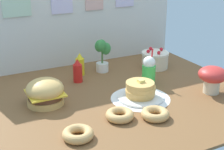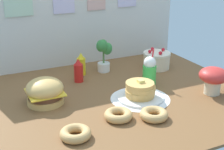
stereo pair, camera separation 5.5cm
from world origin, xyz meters
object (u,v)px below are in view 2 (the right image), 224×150
layer_cake (157,60)px  pancake_stack (140,91)px  potted_plant (104,54)px  mushroom_stool (213,78)px  ketchup_bottle (79,71)px  donut_vanilla (154,114)px  burger (45,91)px  cream_soda_cup (149,71)px  donut_pink_glaze (76,133)px  mustard_bottle (81,65)px  donut_chocolate (118,115)px

layer_cake → pancake_stack: bearing=-132.7°
potted_plant → mushroom_stool: (0.56, -0.83, -0.03)m
layer_cake → ketchup_bottle: ketchup_bottle is taller
donut_vanilla → burger: bearing=137.7°
burger → pancake_stack: (0.67, -0.24, -0.03)m
cream_soda_cup → donut_pink_glaze: cream_soda_cup is taller
donut_vanilla → layer_cake: bearing=56.2°
layer_cake → ketchup_bottle: (-0.79, -0.00, 0.02)m
layer_cake → donut_pink_glaze: (-1.12, -0.84, -0.05)m
mustard_bottle → donut_vanilla: mustard_bottle is taller
pancake_stack → donut_pink_glaze: bearing=-153.9°
pancake_stack → donut_vanilla: bearing=-102.9°
ketchup_bottle → donut_chocolate: bearing=-89.2°
pancake_stack → layer_cake: layer_cake is taller
donut_pink_glaze → donut_chocolate: (0.34, 0.10, 0.00)m
ketchup_bottle → cream_soda_cup: (0.51, -0.32, 0.03)m
potted_plant → pancake_stack: bearing=-90.0°
potted_plant → mushroom_stool: potted_plant is taller
layer_cake → mustard_bottle: size_ratio=1.25×
pancake_stack → donut_vanilla: 0.31m
donut_chocolate → donut_vanilla: 0.24m
cream_soda_cup → donut_chocolate: (-0.50, -0.42, -0.09)m
burger → potted_plant: 0.80m
burger → donut_vanilla: size_ratio=1.43×
layer_cake → ketchup_bottle: size_ratio=1.25×
layer_cake → potted_plant: (-0.49, 0.14, 0.09)m
donut_pink_glaze → cream_soda_cup: bearing=31.9°
burger → cream_soda_cup: (0.88, -0.02, 0.03)m
burger → cream_soda_cup: size_ratio=0.88×
mushroom_stool → donut_pink_glaze: bearing=-172.9°
cream_soda_cup → donut_vanilla: bearing=-118.5°
donut_chocolate → potted_plant: bearing=71.8°
pancake_stack → mushroom_stool: size_ratio=1.55×
pancake_stack → ketchup_bottle: (-0.30, 0.53, 0.03)m
layer_cake → ketchup_bottle: 0.79m
cream_soda_cup → mushroom_stool: 0.51m
donut_vanilla → ketchup_bottle: bearing=105.3°
mushroom_stool → pancake_stack: bearing=164.1°
burger → ketchup_bottle: ketchup_bottle is taller
pancake_stack → donut_pink_glaze: 0.70m
potted_plant → mustard_bottle: bearing=177.8°
burger → donut_pink_glaze: burger is taller
donut_pink_glaze → ketchup_bottle: bearing=68.7°
donut_pink_glaze → mushroom_stool: mushroom_stool is taller
mushroom_stool → potted_plant: bearing=124.1°
cream_soda_cup → donut_pink_glaze: size_ratio=1.61×
layer_cake → donut_chocolate: bearing=-136.4°
burger → donut_chocolate: 0.59m
layer_cake → donut_pink_glaze: bearing=-143.1°
mustard_bottle → donut_chocolate: 0.89m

